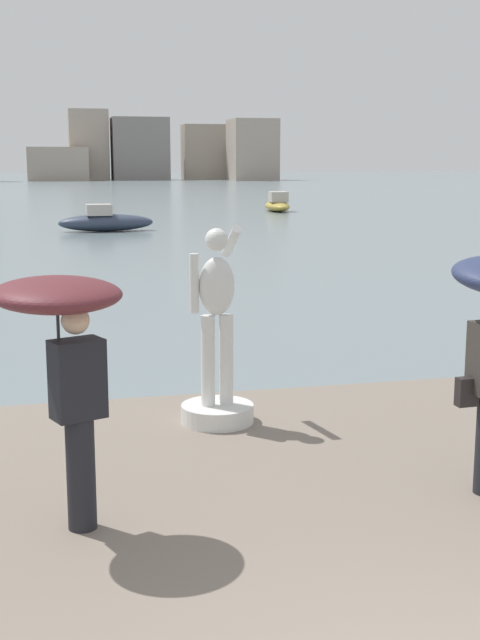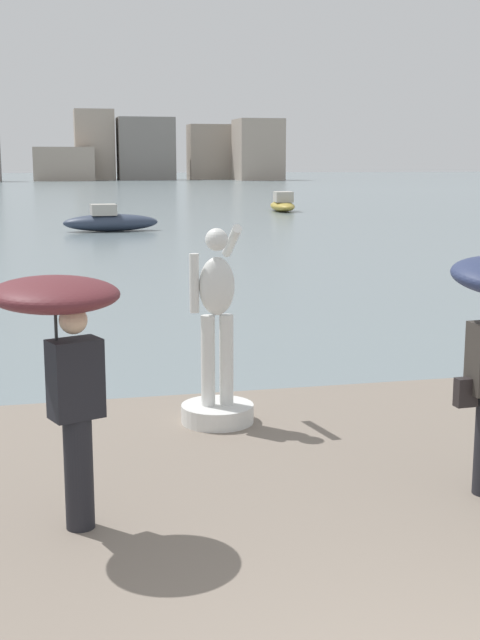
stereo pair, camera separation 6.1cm
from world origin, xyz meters
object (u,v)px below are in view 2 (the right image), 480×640
Objects in this scene: boat_near at (283,204)px; onlooker_left at (62,335)px; statue_white_figure at (217,357)px; boat_far at (110,221)px.

onlooker_left is at bearing -107.73° from boat_near.
statue_white_figure is 0.46× the size of boat_near.
onlooker_left is 0.42× the size of boat_near.
boat_near is (14.87, 46.50, -1.46)m from onlooker_left.
onlooker_left is at bearing -124.41° from statue_white_figure.
onlooker_left is (-1.64, -2.40, 0.80)m from statue_white_figure.
boat_near is at bearing 73.31° from statue_white_figure.
boat_near is at bearing 48.06° from boat_far.
onlooker_left is 0.45× the size of boat_far.
statue_white_figure reaches higher than boat_far.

